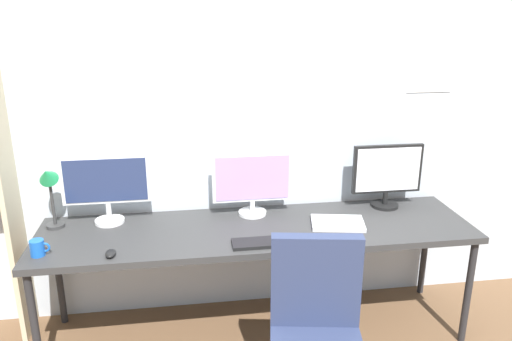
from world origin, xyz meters
The scene contains 10 objects.
wall_back centered at (0.00, 1.02, 1.30)m, with size 5.04×0.11×2.60m.
desk centered at (0.00, 0.60, 0.69)m, with size 2.64×0.68×0.74m.
monitor_left centered at (-0.90, 0.81, 0.99)m, with size 0.53×0.18×0.43m.
monitor_center centered at (0.00, 0.81, 0.96)m, with size 0.51×0.18×0.41m.
monitor_right centered at (0.90, 0.81, 0.97)m, with size 0.47×0.18×0.43m.
desk_lamp centered at (-1.22, 0.76, 1.02)m, with size 0.11×0.16×0.41m.
keyboard_main centered at (0.00, 0.37, 0.75)m, with size 0.35×0.13×0.02m, color black.
computer_mouse centered at (-0.84, 0.35, 0.76)m, with size 0.06×0.10×0.03m, color black.
laptop_closed centered at (0.50, 0.56, 0.75)m, with size 0.32×0.22×0.02m, color silver.
coffee_mug centered at (-1.23, 0.42, 0.79)m, with size 0.11×0.08×0.09m.
Camera 1 is at (-0.42, -2.18, 2.03)m, focal length 35.40 mm.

